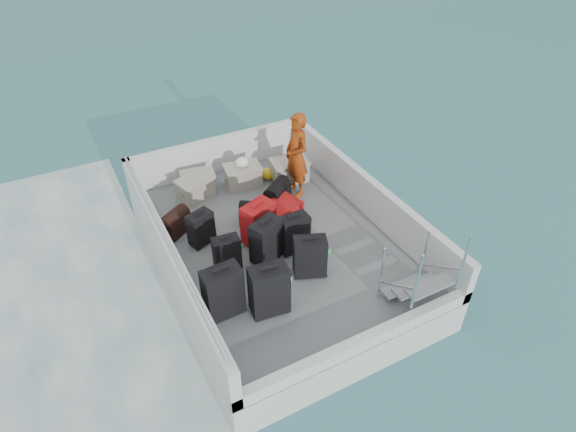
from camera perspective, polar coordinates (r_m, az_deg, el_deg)
name	(u,v)px	position (r m, az deg, el deg)	size (l,w,h in m)	color
ground	(276,267)	(8.27, -1.42, -6.02)	(160.00, 160.00, 0.00)	#1B595F
ferry_hull	(276,254)	(8.06, -1.45, -4.47)	(3.60, 5.00, 0.60)	silver
deck	(276,239)	(7.86, -1.49, -2.79)	(3.30, 4.70, 0.02)	slate
deck_fittings	(304,226)	(7.52, 1.92, -1.17)	(3.60, 5.00, 0.90)	silver
suitcase_0	(223,293)	(6.50, -7.69, -8.98)	(0.51, 0.29, 0.79)	black
suitcase_1	(227,254)	(7.18, -7.24, -4.53)	(0.39, 0.23, 0.59)	black
suitcase_2	(201,229)	(7.72, -10.28, -1.49)	(0.40, 0.24, 0.58)	black
suitcase_3	(269,291)	(6.47, -2.25, -8.85)	(0.51, 0.30, 0.78)	black
suitcase_4	(266,241)	(7.26, -2.57, -2.99)	(0.49, 0.29, 0.72)	black
suitcase_5	(258,223)	(7.61, -3.53, -0.89)	(0.52, 0.31, 0.71)	#B20D18
suitcase_6	(310,257)	(7.04, 2.61, -4.88)	(0.48, 0.28, 0.66)	black
suitcase_7	(294,234)	(7.45, 0.73, -2.12)	(0.46, 0.26, 0.64)	black
suitcase_8	(280,211)	(8.21, -0.93, 0.56)	(0.46, 0.70, 0.28)	#B20D18
duffel_0	(176,224)	(8.11, -13.17, -0.93)	(0.49, 0.30, 0.32)	black
duffel_1	(252,215)	(8.12, -4.25, 0.16)	(0.41, 0.30, 0.32)	black
duffel_2	(277,194)	(8.58, -1.28, 2.58)	(0.54, 0.30, 0.32)	black
crate_0	(196,189)	(8.85, -10.90, 3.18)	(0.59, 0.41, 0.36)	#AAA594
crate_1	(199,183)	(9.03, -10.55, 3.92)	(0.57, 0.39, 0.34)	#AAA594
crate_2	(243,176)	(9.05, -5.36, 4.69)	(0.63, 0.43, 0.38)	#AAA594
crate_3	(289,171)	(9.17, 0.17, 5.37)	(0.65, 0.45, 0.39)	#AAA594
yellow_bag	(268,174)	(9.25, -2.42, 5.04)	(0.28, 0.26, 0.22)	yellow
white_bag	(242,164)	(8.91, -5.46, 6.20)	(0.24, 0.24, 0.18)	white
passenger	(297,155)	(8.51, 1.02, 7.21)	(0.58, 0.37, 1.56)	#CD4D13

